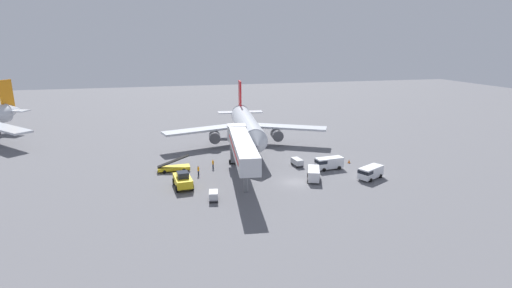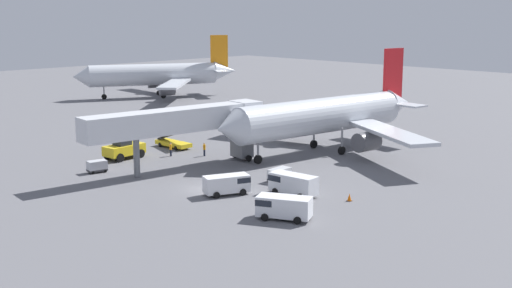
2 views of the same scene
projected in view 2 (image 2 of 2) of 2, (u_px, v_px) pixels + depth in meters
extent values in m
plane|color=slate|center=(203.00, 189.00, 68.87)|extent=(300.00, 300.00, 0.00)
cylinder|color=silver|center=(319.00, 116.00, 85.26)|extent=(7.33, 26.60, 4.59)
cone|color=silver|center=(228.00, 128.00, 76.32)|extent=(4.80, 3.57, 4.50)
cone|color=silver|center=(397.00, 103.00, 94.66)|extent=(4.85, 5.27, 4.36)
cube|color=red|center=(393.00, 74.00, 93.07)|extent=(0.76, 3.82, 7.35)
cube|color=silver|center=(406.00, 105.00, 91.55)|extent=(5.77, 3.33, 0.24)
cube|color=silver|center=(376.00, 100.00, 95.78)|extent=(5.77, 3.33, 0.24)
cube|color=silver|center=(390.00, 132.00, 79.46)|extent=(16.56, 11.22, 0.44)
cube|color=silver|center=(285.00, 113.00, 94.44)|extent=(17.14, 8.26, 0.44)
cylinder|color=#4C4C51|center=(366.00, 142.00, 81.38)|extent=(2.73, 3.37, 2.41)
cylinder|color=#4C4C51|center=(293.00, 127.00, 91.98)|extent=(2.73, 3.37, 2.41)
cylinder|color=gray|center=(258.00, 147.00, 79.59)|extent=(0.28, 0.28, 2.99)
cylinder|color=black|center=(258.00, 159.00, 79.89)|extent=(0.46, 1.13, 1.10)
cylinder|color=gray|center=(342.00, 139.00, 84.76)|extent=(0.28, 0.28, 2.99)
cylinder|color=black|center=(342.00, 150.00, 85.06)|extent=(0.46, 1.13, 1.10)
cylinder|color=gray|center=(314.00, 133.00, 88.82)|extent=(0.28, 0.28, 2.99)
cylinder|color=black|center=(314.00, 144.00, 89.11)|extent=(0.46, 1.13, 1.10)
cube|color=silver|center=(168.00, 121.00, 74.76)|extent=(5.27, 21.19, 2.70)
cube|color=red|center=(162.00, 120.00, 75.93)|extent=(1.96, 17.53, 0.44)
cube|color=silver|center=(246.00, 112.00, 81.48)|extent=(3.73, 3.16, 2.84)
cube|color=#232833|center=(254.00, 109.00, 82.22)|extent=(3.31, 0.60, 0.90)
cube|color=slate|center=(242.00, 140.00, 81.80)|extent=(2.73, 2.07, 4.21)
cylinder|color=black|center=(235.00, 155.00, 83.32)|extent=(0.39, 0.83, 0.80)
cylinder|color=black|center=(249.00, 158.00, 81.13)|extent=(0.39, 0.83, 0.80)
cylinder|color=slate|center=(137.00, 157.00, 72.95)|extent=(0.70, 0.70, 4.61)
cube|color=yellow|center=(124.00, 150.00, 82.65)|extent=(2.93, 5.33, 1.24)
cube|color=#232833|center=(122.00, 142.00, 82.24)|extent=(1.88, 1.96, 0.90)
cylinder|color=black|center=(120.00, 158.00, 80.79)|extent=(0.50, 1.13, 1.10)
cylinder|color=black|center=(108.00, 155.00, 82.26)|extent=(0.50, 1.13, 1.10)
cylinder|color=black|center=(141.00, 153.00, 83.29)|extent=(0.50, 1.13, 1.10)
cylinder|color=black|center=(129.00, 151.00, 84.75)|extent=(0.50, 1.13, 1.10)
cube|color=yellow|center=(173.00, 143.00, 89.41)|extent=(5.68, 2.16, 0.55)
cube|color=black|center=(173.00, 134.00, 89.15)|extent=(5.70, 1.27, 1.98)
cylinder|color=black|center=(187.00, 146.00, 88.99)|extent=(0.61, 0.24, 0.60)
cylinder|color=black|center=(176.00, 148.00, 87.65)|extent=(0.61, 0.24, 0.60)
cylinder|color=black|center=(171.00, 143.00, 91.28)|extent=(0.61, 0.24, 0.60)
cylinder|color=black|center=(160.00, 145.00, 89.94)|extent=(0.61, 0.24, 0.60)
cube|color=white|center=(284.00, 206.00, 58.49)|extent=(5.22, 4.03, 1.80)
cube|color=#1E232D|center=(267.00, 201.00, 58.91)|extent=(2.32, 2.53, 0.58)
cylinder|color=black|center=(265.00, 217.00, 58.21)|extent=(0.77, 0.64, 0.68)
cylinder|color=black|center=(271.00, 211.00, 60.01)|extent=(0.77, 0.64, 0.68)
cylinder|color=black|center=(298.00, 220.00, 57.30)|extent=(0.77, 0.64, 0.68)
cylinder|color=black|center=(303.00, 214.00, 59.11)|extent=(0.77, 0.64, 0.68)
cube|color=white|center=(293.00, 183.00, 66.10)|extent=(5.22, 2.37, 1.88)
cube|color=#1E232D|center=(280.00, 177.00, 67.09)|extent=(1.81, 2.04, 0.60)
cylinder|color=black|center=(275.00, 191.00, 66.58)|extent=(0.71, 0.40, 0.68)
cylinder|color=black|center=(286.00, 188.00, 67.93)|extent=(0.71, 0.40, 0.68)
cylinder|color=black|center=(301.00, 197.00, 64.63)|extent=(0.71, 0.40, 0.68)
cylinder|color=black|center=(311.00, 193.00, 65.97)|extent=(0.71, 0.40, 0.68)
cube|color=white|center=(227.00, 184.00, 66.39)|extent=(3.39, 4.95, 1.70)
cube|color=#1E232D|center=(241.00, 179.00, 66.91)|extent=(2.27, 2.05, 0.54)
cylinder|color=black|center=(236.00, 188.00, 67.89)|extent=(0.56, 0.75, 0.68)
cylinder|color=black|center=(243.00, 192.00, 66.30)|extent=(0.56, 0.75, 0.68)
cylinder|color=black|center=(210.00, 191.00, 66.80)|extent=(0.56, 0.75, 0.68)
cylinder|color=black|center=(216.00, 195.00, 65.21)|extent=(0.56, 0.75, 0.68)
cube|color=#38383D|center=(97.00, 170.00, 75.69)|extent=(1.58, 2.32, 0.22)
cube|color=silver|center=(97.00, 165.00, 75.57)|extent=(1.58, 2.32, 0.99)
cylinder|color=black|center=(93.00, 173.00, 74.82)|extent=(0.17, 0.37, 0.36)
cylinder|color=black|center=(89.00, 171.00, 75.75)|extent=(0.17, 0.37, 0.36)
cylinder|color=black|center=(105.00, 171.00, 75.68)|extent=(0.17, 0.37, 0.36)
cylinder|color=black|center=(101.00, 169.00, 76.61)|extent=(0.17, 0.37, 0.36)
cube|color=#38383D|center=(279.00, 178.00, 72.00)|extent=(1.65, 2.88, 0.22)
cube|color=silver|center=(279.00, 173.00, 71.88)|extent=(1.65, 2.88, 0.97)
cylinder|color=black|center=(279.00, 182.00, 70.90)|extent=(0.16, 0.37, 0.36)
cylinder|color=black|center=(270.00, 180.00, 71.68)|extent=(0.16, 0.37, 0.36)
cylinder|color=black|center=(289.00, 178.00, 72.36)|extent=(0.16, 0.37, 0.36)
cylinder|color=black|center=(280.00, 177.00, 73.14)|extent=(0.16, 0.37, 0.36)
cylinder|color=#1E2333|center=(204.00, 153.00, 84.28)|extent=(0.34, 0.34, 0.83)
cylinder|color=orange|center=(204.00, 147.00, 84.13)|extent=(0.45, 0.45, 0.66)
sphere|color=tan|center=(204.00, 144.00, 84.04)|extent=(0.23, 0.23, 0.23)
cylinder|color=#1E2333|center=(171.00, 153.00, 84.20)|extent=(0.35, 0.35, 0.84)
cylinder|color=orange|center=(171.00, 147.00, 84.05)|extent=(0.47, 0.47, 0.67)
sphere|color=tan|center=(171.00, 144.00, 83.95)|extent=(0.23, 0.23, 0.23)
cube|color=black|center=(349.00, 201.00, 64.33)|extent=(0.50, 0.50, 0.03)
cone|color=orange|center=(349.00, 197.00, 64.25)|extent=(0.43, 0.43, 0.74)
cylinder|color=silver|center=(153.00, 75.00, 141.05)|extent=(15.96, 26.37, 4.59)
cone|color=silver|center=(81.00, 77.00, 136.33)|extent=(5.45, 4.85, 4.50)
cone|color=silver|center=(225.00, 71.00, 145.97)|extent=(6.10, 6.39, 4.36)
cube|color=orange|center=(219.00, 52.00, 144.74)|extent=(2.04, 3.68, 7.35)
cube|color=silver|center=(221.00, 71.00, 142.87)|extent=(6.20, 4.97, 0.24)
cube|color=silver|center=(215.00, 69.00, 147.99)|extent=(6.20, 4.97, 0.24)
cube|color=silver|center=(175.00, 84.00, 132.62)|extent=(14.68, 15.66, 0.44)
cube|color=silver|center=(157.00, 75.00, 151.49)|extent=(17.79, 5.11, 0.44)
cylinder|color=#4C4C51|center=(167.00, 90.00, 135.38)|extent=(3.55, 3.89, 2.42)
cylinder|color=#4C4C51|center=(155.00, 83.00, 148.71)|extent=(3.55, 3.89, 2.42)
cylinder|color=gray|center=(104.00, 90.00, 138.33)|extent=(0.28, 0.28, 2.99)
cylinder|color=black|center=(104.00, 97.00, 138.63)|extent=(0.80, 1.14, 1.10)
cylinder|color=gray|center=(163.00, 89.00, 139.67)|extent=(0.28, 0.28, 2.99)
cylinder|color=black|center=(163.00, 96.00, 139.97)|extent=(0.80, 1.14, 1.10)
cylinder|color=gray|center=(159.00, 86.00, 144.58)|extent=(0.28, 0.28, 2.99)
cylinder|color=black|center=(159.00, 93.00, 144.88)|extent=(0.80, 1.14, 1.10)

